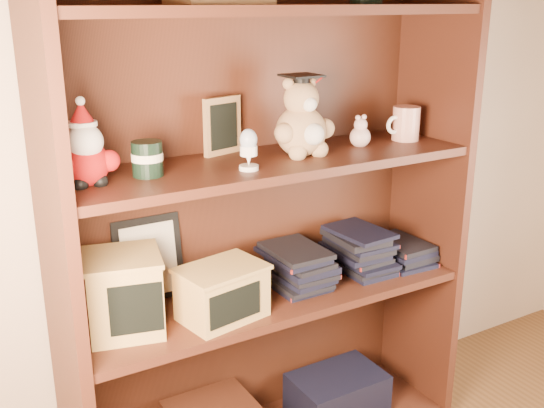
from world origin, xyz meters
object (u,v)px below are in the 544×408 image
at_px(bookcase, 262,213).
at_px(teacher_mug, 405,123).
at_px(grad_teddy_bear, 302,124).
at_px(treats_box, 124,293).

relative_size(bookcase, teacher_mug, 13.74).
relative_size(grad_teddy_bear, teacher_mug, 1.95).
distance_m(grad_teddy_bear, treats_box, 0.65).
xyz_separation_m(teacher_mug, treats_box, (-0.91, -0.00, -0.35)).
relative_size(grad_teddy_bear, treats_box, 0.99).
bearing_deg(treats_box, grad_teddy_bear, -0.65).
bearing_deg(treats_box, teacher_mug, 0.06).
bearing_deg(teacher_mug, treats_box, -179.94).
height_order(bookcase, teacher_mug, bookcase).
bearing_deg(teacher_mug, grad_teddy_bear, -178.96).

